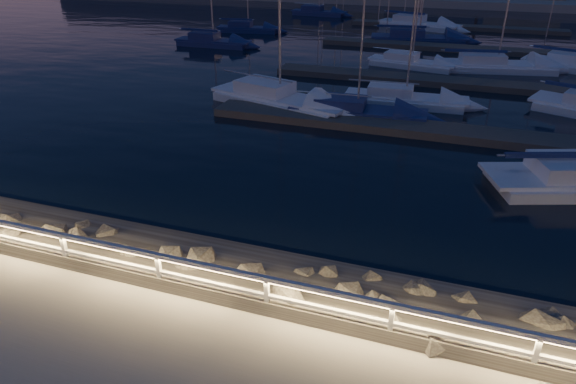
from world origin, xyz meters
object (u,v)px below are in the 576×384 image
Objects in this scene: sailboat_n at (417,24)px; sailboat_m at (318,12)px; sailboat_b at (277,98)px; sailboat_e at (212,41)px; guard_rail at (345,303)px; sailboat_j at (410,62)px; sailboat_g at (494,64)px; sailboat_i at (247,28)px; sailboat_c at (354,110)px; sailboat_k at (416,38)px; sailboat_f at (402,98)px.

sailboat_m is at bearing 171.62° from sailboat_n.
sailboat_e is at bearing 144.59° from sailboat_b.
guard_rail is 3.96× the size of sailboat_j.
sailboat_g is 19.20m from sailboat_n.
sailboat_e is 1.09× the size of sailboat_i.
sailboat_c reaches higher than sailboat_i.
guard_rail is 3.00× the size of sailboat_k.
sailboat_b is 1.25× the size of sailboat_e.
sailboat_g reaches higher than sailboat_c.
sailboat_f reaches higher than sailboat_e.
sailboat_g is at bearing 18.78° from sailboat_j.
sailboat_g is 6.02m from sailboat_j.
sailboat_m reaches higher than guard_rail.
sailboat_c is at bearing -72.64° from sailboat_n.
sailboat_e reaches higher than guard_rail.
sailboat_k is (-0.70, 10.21, 0.05)m from sailboat_j.
sailboat_j is (6.05, 12.48, -0.08)m from sailboat_b.
guard_rail is 3.67× the size of sailboat_f.
sailboat_i is (-16.47, 23.50, 0.01)m from sailboat_c.
sailboat_i is (-18.63, 20.23, -0.00)m from sailboat_f.
guard_rail is at bearing -88.93° from sailboat_f.
sailboat_b reaches higher than sailboat_f.
guard_rail is 49.16m from sailboat_n.
sailboat_j reaches higher than guard_rail.
sailboat_b is 1.27× the size of sailboat_m.
sailboat_k is at bearing 91.30° from sailboat_f.
sailboat_e is 18.00m from sailboat_j.
sailboat_c is 1.05× the size of sailboat_e.
sailboat_j is at bearing 176.91° from sailboat_g.
sailboat_b is 37.94m from sailboat_m.
sailboat_c is 1.14× the size of sailboat_i.
sailboat_k reaches higher than sailboat_c.
sailboat_f is (6.87, 2.62, -0.06)m from sailboat_b.
sailboat_n is (16.21, 16.01, 0.04)m from sailboat_e.
sailboat_e is 22.37m from sailboat_f.
sailboat_e is 1.06× the size of sailboat_j.
guard_rail is at bearing -75.26° from sailboat_j.
sailboat_b is at bearing -112.43° from sailboat_k.
sailboat_f reaches higher than sailboat_i.
sailboat_k is at bearing 85.40° from sailboat_c.
sailboat_n is (12.77, -6.02, 0.04)m from sailboat_m.
sailboat_k is at bearing 93.15° from sailboat_b.
sailboat_c is at bearing 8.52° from sailboat_b.
sailboat_n is (-0.91, 8.31, 0.02)m from sailboat_k.
sailboat_g is 1.33× the size of sailboat_i.
sailboat_c is 3.92m from sailboat_f.
sailboat_g is 1.24× the size of sailboat_m.
sailboat_f is 20.12m from sailboat_k.
sailboat_c is at bearing -66.42° from sailboat_m.
sailboat_n is at bearing 105.39° from sailboat_j.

